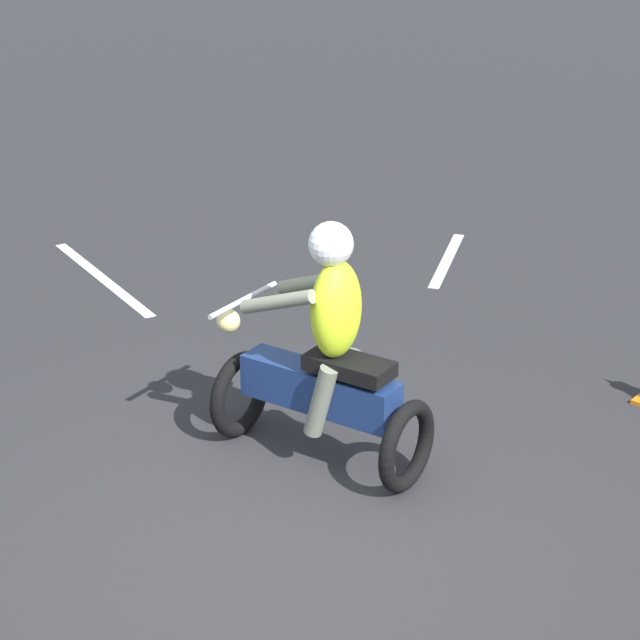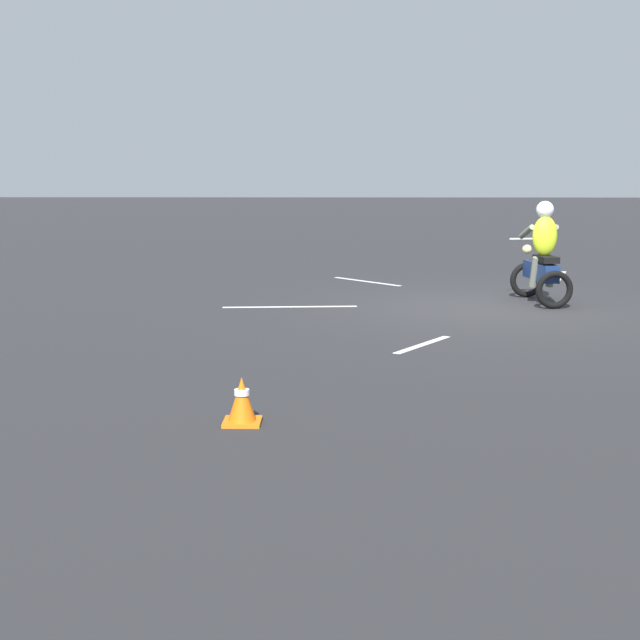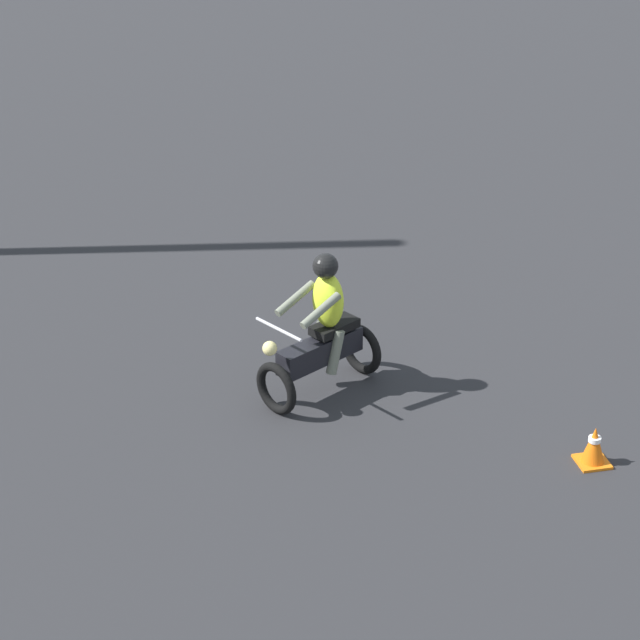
{
  "view_description": "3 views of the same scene",
  "coord_description": "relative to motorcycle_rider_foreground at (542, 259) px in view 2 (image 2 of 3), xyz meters",
  "views": [
    {
      "loc": [
        4.5,
        4.11,
        4.07
      ],
      "look_at": [
        -0.97,
        -0.53,
        1.0
      ],
      "focal_mm": 70.0,
      "sensor_mm": 36.0,
      "label": 1
    },
    {
      "loc": [
        2.38,
        13.96,
        2.13
      ],
      "look_at": [
        2.51,
        6.62,
        0.9
      ],
      "focal_mm": 50.0,
      "sensor_mm": 36.0,
      "label": 2
    },
    {
      "loc": [
        -5.78,
        16.41,
        7.06
      ],
      "look_at": [
        5.99,
        13.78,
        0.9
      ],
      "focal_mm": 70.0,
      "sensor_mm": 36.0,
      "label": 3
    }
  ],
  "objects": [
    {
      "name": "ground_plane",
      "position": [
        0.97,
        0.49,
        -0.73
      ],
      "size": [
        120.0,
        120.0,
        0.0
      ],
      "primitive_type": "plane",
      "color": "#28282B"
    },
    {
      "name": "lane_stripe_s",
      "position": [
        -1.24,
        -3.66,
        -0.72
      ],
      "size": [
        0.75,
        2.03,
        0.01
      ],
      "primitive_type": "cube",
      "rotation": [
        0.0,
        0.0,
        5.97
      ],
      "color": "silver",
      "rests_on": "ground"
    },
    {
      "name": "lane_stripe_e",
      "position": [
        4.08,
        0.5,
        -0.72
      ],
      "size": [
        2.13,
        0.26,
        0.01
      ],
      "primitive_type": "cube",
      "rotation": [
        0.0,
        0.0,
        1.64
      ],
      "color": "silver",
      "rests_on": "ground"
    },
    {
      "name": "motorcycle_rider_foreground",
      "position": [
        0.0,
        0.0,
        0.0
      ],
      "size": [
        0.8,
        1.54,
        1.66
      ],
      "rotation": [
        0.0,
        0.0,
        3.26
      ],
      "color": "black",
      "rests_on": "ground"
    },
    {
      "name": "traffic_cone_far_left",
      "position": [
        4.15,
        7.11,
        -0.53
      ],
      "size": [
        0.32,
        0.32,
        0.41
      ],
      "color": "orange",
      "rests_on": "ground"
    },
    {
      "name": "lane_stripe_ne",
      "position": [
        2.27,
        3.58,
        -0.72
      ],
      "size": [
        0.82,
        1.18,
        0.01
      ],
      "primitive_type": "cube",
      "rotation": [
        0.0,
        0.0,
        2.56
      ],
      "color": "silver",
      "rests_on": "ground"
    },
    {
      "name": "lane_stripe_se",
      "position": [
        2.74,
        -2.82,
        -0.72
      ],
      "size": [
        1.29,
        1.42,
        0.01
      ],
      "primitive_type": "cube",
      "rotation": [
        0.0,
        0.0,
        7.01
      ],
      "color": "silver",
      "rests_on": "ground"
    }
  ]
}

